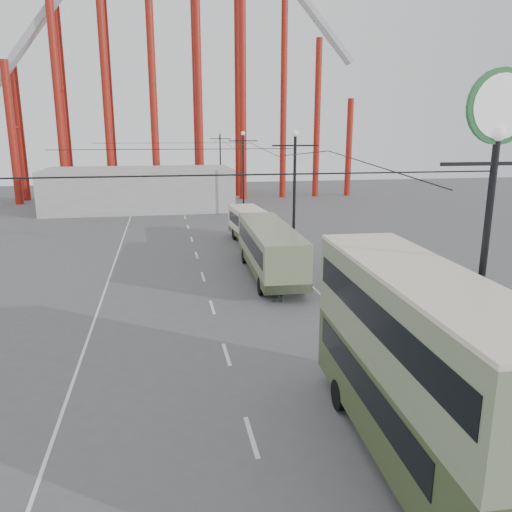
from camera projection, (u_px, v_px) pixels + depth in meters
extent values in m
plane|color=#515254|center=(269.00, 400.00, 17.48)|extent=(160.00, 160.00, 0.00)
cube|color=silver|center=(199.00, 265.00, 35.43)|extent=(0.15, 82.00, 0.01)
cube|color=silver|center=(284.00, 258.00, 37.53)|extent=(0.12, 120.00, 0.01)
cube|color=silver|center=(114.00, 265.00, 35.30)|extent=(0.12, 120.00, 0.01)
cylinder|color=black|center=(480.00, 296.00, 14.54)|extent=(0.20, 0.20, 9.00)
cylinder|color=black|center=(465.00, 425.00, 15.56)|extent=(0.44, 0.44, 0.50)
cube|color=black|center=(494.00, 164.00, 13.63)|extent=(3.20, 0.10, 0.10)
sphere|color=white|center=(498.00, 134.00, 13.44)|extent=(0.44, 0.44, 0.44)
cylinder|color=#205E2E|center=(501.00, 106.00, 13.27)|extent=(2.00, 0.12, 2.00)
cylinder|color=white|center=(501.00, 106.00, 13.27)|extent=(1.70, 0.16, 1.70)
cylinder|color=black|center=(294.00, 202.00, 34.58)|extent=(0.20, 0.20, 9.00)
cylinder|color=black|center=(293.00, 261.00, 35.60)|extent=(0.44, 0.44, 0.50)
cube|color=black|center=(295.00, 146.00, 33.67)|extent=(3.20, 0.10, 0.10)
sphere|color=white|center=(295.00, 133.00, 33.48)|extent=(0.44, 0.44, 0.44)
cylinder|color=black|center=(243.00, 176.00, 55.57)|extent=(0.20, 0.20, 9.00)
cylinder|color=black|center=(244.00, 213.00, 56.59)|extent=(0.44, 0.44, 0.50)
cube|color=black|center=(243.00, 141.00, 54.66)|extent=(3.20, 0.10, 0.10)
sphere|color=white|center=(243.00, 133.00, 54.47)|extent=(0.44, 0.44, 0.44)
cylinder|color=black|center=(220.00, 164.00, 76.56)|extent=(0.20, 0.20, 9.00)
cylinder|color=black|center=(221.00, 192.00, 77.58)|extent=(0.44, 0.44, 0.50)
cube|color=black|center=(220.00, 139.00, 75.65)|extent=(3.20, 0.10, 0.10)
sphere|color=white|center=(220.00, 133.00, 75.46)|extent=(0.44, 0.44, 0.44)
cylinder|color=maroon|center=(12.00, 134.00, 63.86)|extent=(1.00, 1.00, 18.00)
cylinder|color=maroon|center=(20.00, 134.00, 67.67)|extent=(1.00, 1.00, 18.00)
cylinder|color=maroon|center=(58.00, 98.00, 63.86)|extent=(1.00, 1.00, 27.00)
cylinder|color=maroon|center=(64.00, 100.00, 67.67)|extent=(1.00, 1.00, 27.00)
cylinder|color=maroon|center=(104.00, 62.00, 63.85)|extent=(1.00, 1.00, 36.00)
cylinder|color=maroon|center=(107.00, 66.00, 67.67)|extent=(1.00, 1.00, 36.00)
cylinder|color=maroon|center=(150.00, 26.00, 63.85)|extent=(1.00, 1.00, 45.00)
cylinder|color=maroon|center=(150.00, 32.00, 67.67)|extent=(1.00, 1.00, 45.00)
cylinder|color=maroon|center=(194.00, 6.00, 67.91)|extent=(1.00, 1.00, 52.00)
cylinder|color=maroon|center=(284.00, 90.00, 69.83)|extent=(0.90, 0.90, 30.00)
cylinder|color=maroon|center=(317.00, 120.00, 71.69)|extent=(0.90, 0.90, 22.00)
cylinder|color=maroon|center=(349.00, 148.00, 73.54)|extent=(0.90, 0.90, 14.00)
cube|color=#B1B1B6|center=(320.00, 22.00, 68.57)|extent=(9.89, 2.00, 10.87)
cube|color=#9F9E99|center=(140.00, 189.00, 60.65)|extent=(22.00, 10.00, 5.00)
cube|color=#394626|center=(413.00, 406.00, 13.90)|extent=(3.08, 10.51, 2.29)
cube|color=black|center=(414.00, 391.00, 13.79)|extent=(3.02, 8.43, 0.94)
cube|color=#71815E|center=(417.00, 363.00, 13.59)|extent=(3.10, 10.51, 0.31)
cube|color=#71815E|center=(420.00, 318.00, 13.28)|extent=(3.08, 10.51, 2.29)
cube|color=black|center=(421.00, 315.00, 13.25)|extent=(3.09, 9.89, 0.88)
cube|color=beige|center=(424.00, 275.00, 12.99)|extent=(3.10, 10.51, 0.12)
cylinder|color=black|center=(339.00, 395.00, 16.83)|extent=(0.34, 1.05, 1.04)
cylinder|color=black|center=(405.00, 390.00, 17.14)|extent=(0.34, 1.05, 1.04)
cube|color=#71815E|center=(270.00, 248.00, 32.39)|extent=(3.03, 11.74, 2.54)
cube|color=black|center=(270.00, 242.00, 32.29)|extent=(3.03, 10.47, 1.01)
cube|color=#394626|center=(269.00, 263.00, 32.63)|extent=(3.06, 11.74, 0.53)
cube|color=#71815E|center=(270.00, 228.00, 32.07)|extent=(3.05, 11.74, 0.17)
cylinder|color=black|center=(245.00, 256.00, 35.68)|extent=(0.33, 1.07, 1.06)
cylinder|color=black|center=(278.00, 255.00, 36.04)|extent=(0.33, 1.07, 1.06)
cylinder|color=black|center=(261.00, 285.00, 28.97)|extent=(0.33, 1.07, 1.06)
cylinder|color=black|center=(301.00, 283.00, 29.33)|extent=(0.33, 1.07, 1.06)
cube|color=beige|center=(253.00, 226.00, 41.34)|extent=(2.86, 9.33, 2.21)
cube|color=black|center=(253.00, 222.00, 41.25)|extent=(2.83, 8.23, 0.87)
cube|color=#394626|center=(253.00, 237.00, 41.55)|extent=(2.89, 9.33, 0.46)
cube|color=beige|center=(253.00, 212.00, 41.06)|extent=(2.88, 9.33, 0.15)
cylinder|color=black|center=(235.00, 235.00, 43.62)|extent=(0.31, 0.93, 0.92)
cylinder|color=black|center=(258.00, 234.00, 44.11)|extent=(0.31, 0.93, 0.92)
cylinder|color=black|center=(248.00, 248.00, 38.77)|extent=(0.31, 0.93, 0.92)
cylinder|color=black|center=(274.00, 246.00, 39.26)|extent=(0.31, 0.93, 0.92)
imported|color=black|center=(278.00, 285.00, 27.51)|extent=(0.72, 0.51, 1.89)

